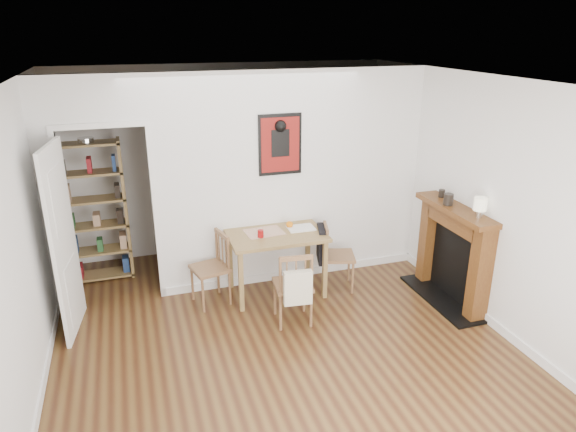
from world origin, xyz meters
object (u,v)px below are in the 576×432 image
object	(u,v)px
fireplace	(454,251)
mantel_lamp	(480,205)
red_glass	(261,234)
notebook	(301,228)
chair_left	(210,269)
orange_fruit	(289,225)
dining_table	(276,241)
bookshelf	(96,213)
chair_front	(293,286)
chair_right	(337,256)
ceramic_jar_a	(448,199)
ceramic_jar_b	(442,193)

from	to	relation	value
fireplace	mantel_lamp	distance (m)	0.77
red_glass	notebook	size ratio (longest dim) A/B	0.28
chair_left	orange_fruit	bearing A→B (deg)	7.47
dining_table	red_glass	size ratio (longest dim) A/B	12.66
chair_left	bookshelf	bearing A→B (deg)	138.51
chair_front	chair_right	bearing A→B (deg)	37.56
orange_fruit	mantel_lamp	distance (m)	2.16
ceramic_jar_a	orange_fruit	bearing A→B (deg)	153.04
dining_table	ceramic_jar_a	size ratio (longest dim) A/B	8.68
mantel_lamp	chair_right	bearing A→B (deg)	138.40
fireplace	red_glass	distance (m)	2.24
dining_table	chair_front	world-z (taller)	chair_front
chair_front	orange_fruit	world-z (taller)	chair_front
red_glass	ceramic_jar_b	bearing A→B (deg)	-9.88
chair_left	chair_right	bearing A→B (deg)	-3.85
orange_fruit	ceramic_jar_a	distance (m)	1.85
chair_front	fireplace	size ratio (longest dim) A/B	0.69
dining_table	ceramic_jar_b	size ratio (longest dim) A/B	12.37
orange_fruit	dining_table	bearing A→B (deg)	-147.31
bookshelf	fireplace	size ratio (longest dim) A/B	1.43
dining_table	notebook	world-z (taller)	notebook
fireplace	notebook	distance (m)	1.79
notebook	bookshelf	bearing A→B (deg)	156.60
chair_left	fireplace	size ratio (longest dim) A/B	0.68
chair_left	orange_fruit	xyz separation A→B (m)	(1.00, 0.13, 0.38)
dining_table	ceramic_jar_a	distance (m)	2.01
red_glass	fireplace	bearing A→B (deg)	-18.76
bookshelf	fireplace	world-z (taller)	bookshelf
chair_left	ceramic_jar_b	bearing A→B (deg)	-8.86
dining_table	bookshelf	world-z (taller)	bookshelf
ceramic_jar_a	chair_front	bearing A→B (deg)	179.88
chair_right	fireplace	world-z (taller)	fireplace
mantel_lamp	chair_front	bearing A→B (deg)	166.84
bookshelf	ceramic_jar_b	size ratio (longest dim) A/B	19.57
notebook	mantel_lamp	size ratio (longest dim) A/B	1.45
chair_left	bookshelf	size ratio (longest dim) A/B	0.48
chair_front	fireplace	bearing A→B (deg)	-2.61
chair_front	mantel_lamp	distance (m)	2.14
dining_table	chair_left	world-z (taller)	chair_left
ceramic_jar_b	dining_table	bearing A→B (deg)	167.53
ceramic_jar_a	ceramic_jar_b	xyz separation A→B (m)	(0.09, 0.27, -0.02)
chair_left	notebook	distance (m)	1.18
chair_right	ceramic_jar_a	bearing A→B (deg)	-28.41
chair_left	chair_front	bearing A→B (deg)	-41.24
dining_table	notebook	size ratio (longest dim) A/B	3.58
ceramic_jar_a	ceramic_jar_b	bearing A→B (deg)	70.88
fireplace	notebook	world-z (taller)	fireplace
chair_right	notebook	world-z (taller)	chair_right
chair_left	notebook	bearing A→B (deg)	3.10
chair_front	notebook	distance (m)	0.89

